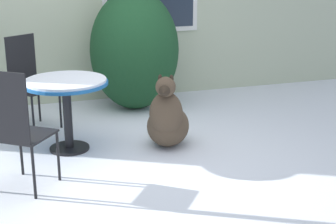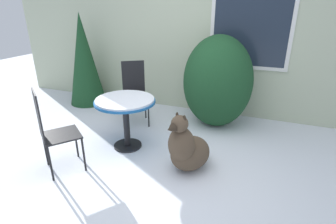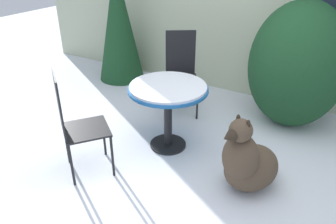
# 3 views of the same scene
# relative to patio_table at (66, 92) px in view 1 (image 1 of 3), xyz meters

# --- Properties ---
(ground_plane) EXTENTS (16.00, 16.00, 0.00)m
(ground_plane) POSITION_rel_patio_table_xyz_m (0.55, -0.44, -0.59)
(ground_plane) COLOR white
(shrub_left) EXTENTS (1.09, 0.97, 1.47)m
(shrub_left) POSITION_rel_patio_table_xyz_m (1.00, 1.19, 0.14)
(shrub_left) COLOR #194223
(shrub_left) RESTS_ON ground_plane
(patio_table) EXTENTS (0.81, 0.81, 0.72)m
(patio_table) POSITION_rel_patio_table_xyz_m (0.00, 0.00, 0.00)
(patio_table) COLOR black
(patio_table) RESTS_ON ground_plane
(patio_chair_near_table) EXTENTS (0.56, 0.56, 1.03)m
(patio_chair_near_table) POSITION_rel_patio_table_xyz_m (-0.30, 0.82, -0.04)
(patio_chair_near_table) COLOR black
(patio_chair_near_table) RESTS_ON ground_plane
(patio_chair_far_side) EXTENTS (0.57, 0.57, 1.03)m
(patio_chair_far_side) POSITION_rel_patio_table_xyz_m (-0.49, -0.81, -0.04)
(patio_chair_far_side) COLOR black
(patio_chair_far_side) RESTS_ON ground_plane
(dog) EXTENTS (0.61, 0.72, 0.78)m
(dog) POSITION_rel_patio_table_xyz_m (0.95, -0.23, -0.31)
(dog) COLOR #4C3D2D
(dog) RESTS_ON ground_plane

